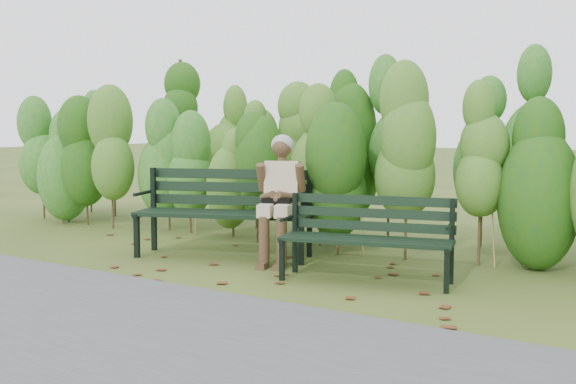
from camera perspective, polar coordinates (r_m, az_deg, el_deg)
The scene contains 7 objects.
ground at distance 6.61m, azimuth -1.66°, elevation -6.73°, with size 80.00×80.00×0.00m, color #3F4F20.
footpath at distance 5.01m, azimuth -16.33°, elevation -10.87°, with size 60.00×2.50×0.01m, color #474749.
hedge_band at distance 8.07m, azimuth 5.86°, elevation 4.45°, with size 11.04×1.67×2.42m.
leaf_litter at distance 6.53m, azimuth -2.63°, elevation -6.86°, with size 5.67×2.18×0.01m.
bench_left at distance 7.37m, azimuth -5.27°, elevation -1.10°, with size 1.99×1.23×0.95m.
bench_right at distance 6.19m, azimuth 6.78°, elevation -3.31°, with size 1.62×0.85×0.77m.
seated_woman at distance 6.99m, azimuth -0.71°, elevation 0.20°, with size 0.59×0.81×1.33m.
Camera 1 is at (3.67, -5.32, 1.40)m, focal length 42.00 mm.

